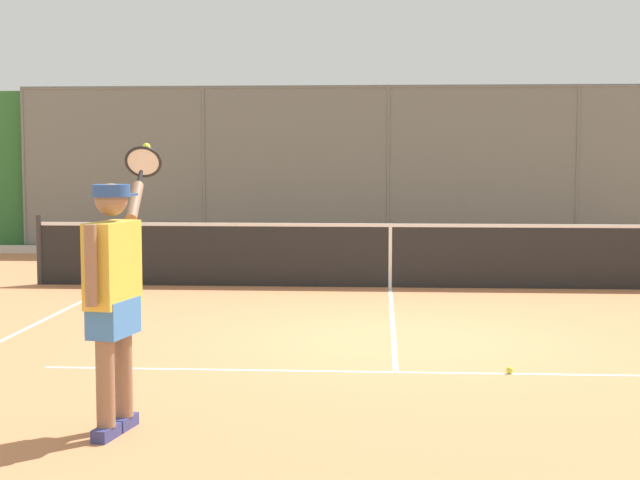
# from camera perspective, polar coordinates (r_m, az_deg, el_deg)

# --- Properties ---
(ground_plane) EXTENTS (60.00, 60.00, 0.00)m
(ground_plane) POSITION_cam_1_polar(r_m,az_deg,el_deg) (10.39, 4.39, -5.92)
(ground_plane) COLOR #C67A4C
(court_line_markings) EXTENTS (8.42, 10.37, 0.01)m
(court_line_markings) POSITION_cam_1_polar(r_m,az_deg,el_deg) (8.57, 4.56, -8.26)
(court_line_markings) COLOR white
(court_line_markings) RESTS_ON ground
(fence_backdrop) EXTENTS (17.82, 1.37, 3.36)m
(fence_backdrop) POSITION_cam_1_polar(r_m,az_deg,el_deg) (19.81, 4.06, 4.05)
(fence_backdrop) COLOR slate
(fence_backdrop) RESTS_ON ground
(tennis_net) EXTENTS (10.82, 0.09, 1.07)m
(tennis_net) POSITION_cam_1_polar(r_m,az_deg,el_deg) (14.40, 4.19, -0.87)
(tennis_net) COLOR #2D2D2D
(tennis_net) RESTS_ON ground
(tennis_player) EXTENTS (0.31, 1.47, 2.07)m
(tennis_player) POSITION_cam_1_polar(r_m,az_deg,el_deg) (6.92, -12.16, -2.67)
(tennis_player) COLOR navy
(tennis_player) RESTS_ON ground
(tennis_ball_near_net) EXTENTS (0.07, 0.07, 0.07)m
(tennis_ball_near_net) POSITION_cam_1_polar(r_m,az_deg,el_deg) (8.94, 11.20, -7.59)
(tennis_ball_near_net) COLOR #C1D138
(tennis_ball_near_net) RESTS_ON ground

